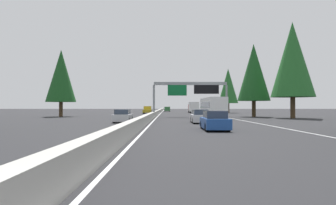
{
  "coord_description": "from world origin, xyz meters",
  "views": [
    {
      "loc": [
        -1.38,
        -1.96,
        1.8
      ],
      "look_at": [
        64.77,
        -2.13,
        2.66
      ],
      "focal_mm": 32.15,
      "sensor_mm": 36.0,
      "label": 1
    }
  ],
  "objects_px": {
    "bus_mid_center": "(213,107)",
    "conifer_right_near": "(293,59)",
    "box_truck_distant_b": "(193,107)",
    "sedan_far_left": "(215,121)",
    "conifer_left_near": "(61,76)",
    "conifer_right_far": "(228,86)",
    "minivan_near_center": "(167,109)",
    "sign_gantry_overhead": "(191,89)",
    "conifer_right_mid": "(254,72)",
    "oncoming_near": "(123,116)",
    "oncoming_far": "(147,110)",
    "sedan_distant_a": "(200,117)"
  },
  "relations": [
    {
      "from": "bus_mid_center",
      "to": "conifer_right_near",
      "type": "height_order",
      "value": "conifer_right_near"
    },
    {
      "from": "bus_mid_center",
      "to": "box_truck_distant_b",
      "type": "distance_m",
      "value": 36.68
    },
    {
      "from": "sedan_far_left",
      "to": "conifer_left_near",
      "type": "relative_size",
      "value": 0.37
    },
    {
      "from": "conifer_right_far",
      "to": "minivan_near_center",
      "type": "bearing_deg",
      "value": 38.56
    },
    {
      "from": "sign_gantry_overhead",
      "to": "bus_mid_center",
      "type": "xyz_separation_m",
      "value": [
        -4.75,
        -2.87,
        -3.0
      ]
    },
    {
      "from": "conifer_right_mid",
      "to": "oncoming_near",
      "type": "bearing_deg",
      "value": 131.67
    },
    {
      "from": "box_truck_distant_b",
      "to": "conifer_right_mid",
      "type": "distance_m",
      "value": 32.56
    },
    {
      "from": "conifer_right_mid",
      "to": "bus_mid_center",
      "type": "bearing_deg",
      "value": 125.3
    },
    {
      "from": "conifer_right_mid",
      "to": "conifer_left_near",
      "type": "distance_m",
      "value": 33.55
    },
    {
      "from": "box_truck_distant_b",
      "to": "conifer_left_near",
      "type": "bearing_deg",
      "value": 139.25
    },
    {
      "from": "oncoming_far",
      "to": "conifer_right_mid",
      "type": "height_order",
      "value": "conifer_right_mid"
    },
    {
      "from": "oncoming_near",
      "to": "conifer_right_near",
      "type": "height_order",
      "value": "conifer_right_near"
    },
    {
      "from": "conifer_right_near",
      "to": "bus_mid_center",
      "type": "bearing_deg",
      "value": 87.38
    },
    {
      "from": "sign_gantry_overhead",
      "to": "box_truck_distant_b",
      "type": "height_order",
      "value": "sign_gantry_overhead"
    },
    {
      "from": "sedan_far_left",
      "to": "conifer_right_mid",
      "type": "xyz_separation_m",
      "value": [
        28.69,
        -11.28,
        6.97
      ]
    },
    {
      "from": "sedan_far_left",
      "to": "oncoming_far",
      "type": "distance_m",
      "value": 54.09
    },
    {
      "from": "box_truck_distant_b",
      "to": "conifer_left_near",
      "type": "relative_size",
      "value": 0.72
    },
    {
      "from": "sedan_distant_a",
      "to": "conifer_right_mid",
      "type": "bearing_deg",
      "value": -30.79
    },
    {
      "from": "oncoming_near",
      "to": "conifer_right_near",
      "type": "xyz_separation_m",
      "value": [
        11.53,
        -24.02,
        8.24
      ]
    },
    {
      "from": "sedan_far_left",
      "to": "conifer_left_near",
      "type": "height_order",
      "value": "conifer_left_near"
    },
    {
      "from": "sedan_distant_a",
      "to": "conifer_left_near",
      "type": "relative_size",
      "value": 0.37
    },
    {
      "from": "minivan_near_center",
      "to": "conifer_right_mid",
      "type": "xyz_separation_m",
      "value": [
        -53.44,
        -14.87,
        6.7
      ]
    },
    {
      "from": "sign_gantry_overhead",
      "to": "conifer_right_near",
      "type": "relative_size",
      "value": 0.86
    },
    {
      "from": "box_truck_distant_b",
      "to": "minivan_near_center",
      "type": "distance_m",
      "value": 23.51
    },
    {
      "from": "sedan_far_left",
      "to": "conifer_right_mid",
      "type": "distance_m",
      "value": 31.61
    },
    {
      "from": "conifer_right_near",
      "to": "conifer_right_mid",
      "type": "bearing_deg",
      "value": 33.72
    },
    {
      "from": "box_truck_distant_b",
      "to": "sedan_far_left",
      "type": "bearing_deg",
      "value": 176.55
    },
    {
      "from": "conifer_right_mid",
      "to": "conifer_left_near",
      "type": "height_order",
      "value": "conifer_right_mid"
    },
    {
      "from": "oncoming_far",
      "to": "conifer_left_near",
      "type": "distance_m",
      "value": 27.99
    },
    {
      "from": "conifer_right_mid",
      "to": "oncoming_far",
      "type": "bearing_deg",
      "value": 38.89
    },
    {
      "from": "box_truck_distant_b",
      "to": "oncoming_far",
      "type": "xyz_separation_m",
      "value": [
        -6.35,
        12.24,
        -0.7
      ]
    },
    {
      "from": "box_truck_distant_b",
      "to": "conifer_left_near",
      "type": "height_order",
      "value": "conifer_left_near"
    },
    {
      "from": "conifer_right_near",
      "to": "conifer_right_far",
      "type": "distance_m",
      "value": 38.37
    },
    {
      "from": "box_truck_distant_b",
      "to": "conifer_right_near",
      "type": "relative_size",
      "value": 0.58
    },
    {
      "from": "sedan_distant_a",
      "to": "conifer_right_near",
      "type": "bearing_deg",
      "value": -50.25
    },
    {
      "from": "sedan_distant_a",
      "to": "oncoming_near",
      "type": "relative_size",
      "value": 1.0
    },
    {
      "from": "minivan_near_center",
      "to": "conifer_left_near",
      "type": "relative_size",
      "value": 0.42
    },
    {
      "from": "oncoming_near",
      "to": "conifer_right_near",
      "type": "distance_m",
      "value": 27.88
    },
    {
      "from": "sedan_distant_a",
      "to": "minivan_near_center",
      "type": "distance_m",
      "value": 72.57
    },
    {
      "from": "sign_gantry_overhead",
      "to": "oncoming_far",
      "type": "height_order",
      "value": "sign_gantry_overhead"
    },
    {
      "from": "minivan_near_center",
      "to": "conifer_left_near",
      "type": "xyz_separation_m",
      "value": [
        -52.38,
        18.66,
        6.2
      ]
    },
    {
      "from": "bus_mid_center",
      "to": "conifer_right_near",
      "type": "distance_m",
      "value": 14.07
    },
    {
      "from": "bus_mid_center",
      "to": "conifer_right_mid",
      "type": "relative_size",
      "value": 0.91
    },
    {
      "from": "sign_gantry_overhead",
      "to": "conifer_left_near",
      "type": "relative_size",
      "value": 1.08
    },
    {
      "from": "conifer_right_near",
      "to": "conifer_left_near",
      "type": "bearing_deg",
      "value": 79.13
    },
    {
      "from": "bus_mid_center",
      "to": "conifer_left_near",
      "type": "distance_m",
      "value": 27.0
    },
    {
      "from": "sign_gantry_overhead",
      "to": "box_truck_distant_b",
      "type": "relative_size",
      "value": 1.49
    },
    {
      "from": "sign_gantry_overhead",
      "to": "box_truck_distant_b",
      "type": "xyz_separation_m",
      "value": [
        31.93,
        -3.13,
        -3.1
      ]
    },
    {
      "from": "sign_gantry_overhead",
      "to": "oncoming_far",
      "type": "bearing_deg",
      "value": 19.61
    },
    {
      "from": "bus_mid_center",
      "to": "oncoming_far",
      "type": "xyz_separation_m",
      "value": [
        30.33,
        11.98,
        -0.8
      ]
    }
  ]
}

